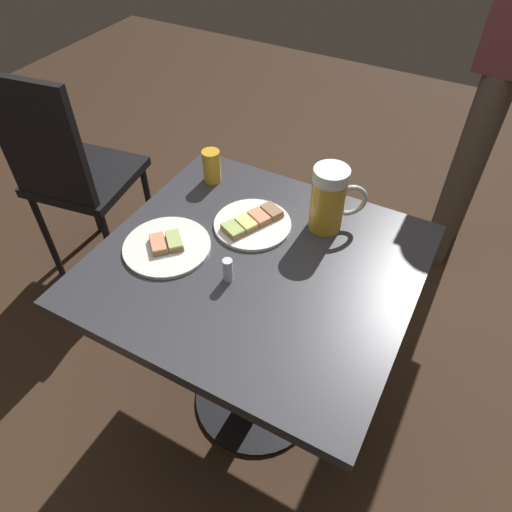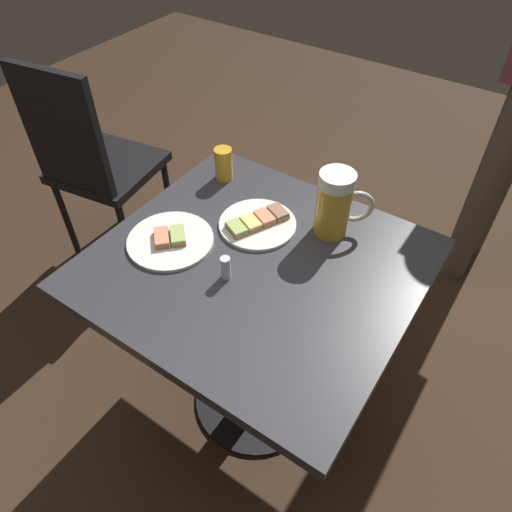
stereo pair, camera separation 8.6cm
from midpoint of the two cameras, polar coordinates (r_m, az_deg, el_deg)
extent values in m
plane|color=#382619|center=(1.82, -1.41, -16.67)|extent=(6.00, 6.00, 0.00)
cylinder|color=black|center=(1.81, -1.41, -16.56)|extent=(0.44, 0.44, 0.01)
cylinder|color=black|center=(1.52, -1.65, -10.26)|extent=(0.09, 0.09, 0.68)
cube|color=#333338|center=(1.25, -1.96, -1.30)|extent=(0.81, 0.76, 0.04)
cylinder|color=white|center=(1.34, -2.26, 3.79)|extent=(0.22, 0.22, 0.01)
cube|color=#9E7547|center=(1.36, 0.07, 5.25)|extent=(0.08, 0.06, 0.01)
cube|color=#997051|center=(1.35, 0.07, 5.57)|extent=(0.07, 0.06, 0.01)
cube|color=#9E7547|center=(1.34, -1.48, 4.52)|extent=(0.08, 0.06, 0.01)
cube|color=#EA8E66|center=(1.33, -1.49, 4.85)|extent=(0.07, 0.06, 0.01)
cube|color=#9E7547|center=(1.32, -3.08, 3.77)|extent=(0.08, 0.06, 0.01)
cube|color=#EFE07A|center=(1.31, -3.09, 4.10)|extent=(0.07, 0.06, 0.01)
cube|color=#9E7547|center=(1.30, -4.71, 2.99)|extent=(0.08, 0.06, 0.01)
cube|color=#ADC66B|center=(1.30, -4.74, 3.32)|extent=(0.07, 0.06, 0.01)
cylinder|color=white|center=(1.30, -12.54, 1.07)|extent=(0.24, 0.24, 0.01)
cube|color=#9E7547|center=(1.29, -11.68, 1.62)|extent=(0.08, 0.08, 0.01)
cube|color=#ADC66B|center=(1.29, -11.75, 1.94)|extent=(0.08, 0.08, 0.01)
cube|color=#9E7547|center=(1.29, -13.55, 1.22)|extent=(0.08, 0.08, 0.01)
cube|color=#EA8E66|center=(1.29, -13.62, 1.54)|extent=(0.08, 0.08, 0.01)
cylinder|color=gold|center=(1.30, 6.73, 6.15)|extent=(0.09, 0.09, 0.16)
cylinder|color=white|center=(1.24, 7.11, 9.59)|extent=(0.10, 0.10, 0.03)
torus|color=silver|center=(1.30, 9.32, 6.54)|extent=(0.09, 0.07, 0.10)
cylinder|color=gold|center=(1.49, -7.05, 10.64)|extent=(0.06, 0.06, 0.10)
cylinder|color=silver|center=(1.17, -5.51, -1.78)|extent=(0.03, 0.03, 0.07)
cylinder|color=black|center=(2.23, -13.72, 5.56)|extent=(0.03, 0.03, 0.46)
cylinder|color=black|center=(2.40, -20.34, 6.99)|extent=(0.03, 0.03, 0.46)
cylinder|color=black|center=(2.04, -18.07, 0.08)|extent=(0.03, 0.03, 0.46)
cylinder|color=black|center=(2.23, -24.85, 2.03)|extent=(0.03, 0.03, 0.46)
cube|color=black|center=(2.07, -20.91, 8.93)|extent=(0.43, 0.43, 0.04)
cube|color=black|center=(1.85, -25.90, 12.08)|extent=(0.34, 0.08, 0.47)
cylinder|color=#51473D|center=(2.12, 22.33, 8.39)|extent=(0.11, 0.11, 0.90)
cylinder|color=#51473D|center=(2.30, 23.94, 10.97)|extent=(0.11, 0.11, 0.90)
camera|label=1|loc=(0.04, -92.01, -2.01)|focal=33.20mm
camera|label=2|loc=(0.04, 87.99, 2.01)|focal=33.20mm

